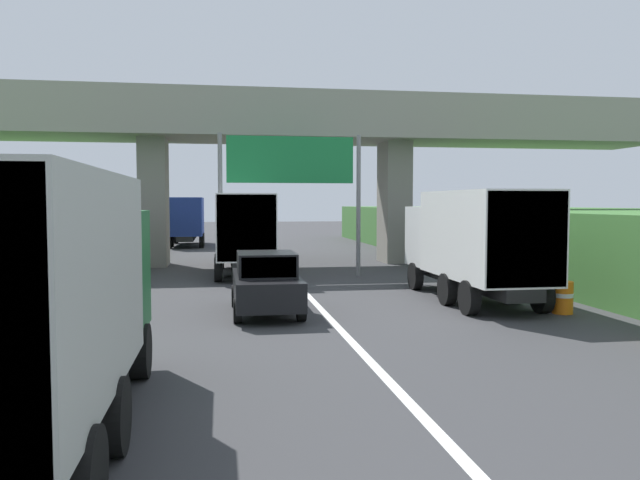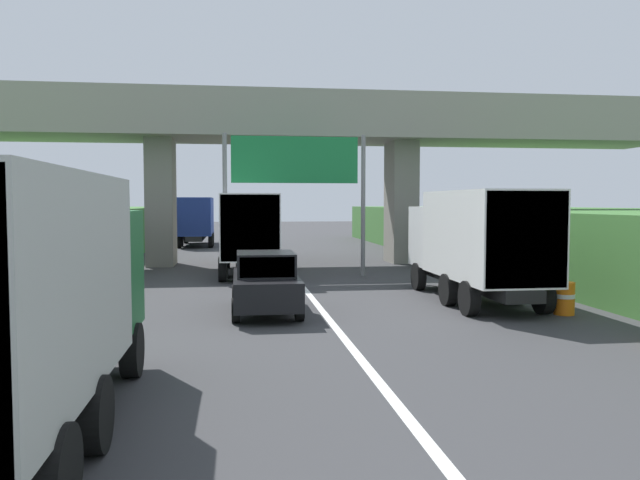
% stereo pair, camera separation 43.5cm
% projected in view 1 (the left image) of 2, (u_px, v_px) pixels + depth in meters
% --- Properties ---
extents(lane_centre_stripe, '(0.20, 87.88, 0.01)m').
position_uv_depth(lane_centre_stripe, '(291.00, 278.00, 25.54)').
color(lane_centre_stripe, white).
rests_on(lane_centre_stripe, ground).
extents(overpass_bridge, '(40.00, 4.80, 8.39)m').
position_uv_depth(overpass_bridge, '(277.00, 136.00, 31.06)').
color(overpass_bridge, gray).
rests_on(overpass_bridge, ground).
extents(overhead_highway_sign, '(5.88, 0.18, 5.89)m').
position_uv_depth(overhead_highway_sign, '(291.00, 171.00, 25.43)').
color(overhead_highway_sign, slate).
rests_on(overhead_highway_sign, ground).
extents(truck_orange, '(2.44, 7.30, 3.44)m').
position_uv_depth(truck_orange, '(243.00, 230.00, 26.49)').
color(truck_orange, black).
rests_on(truck_orange, ground).
extents(truck_blue, '(2.44, 7.30, 3.44)m').
position_uv_depth(truck_blue, '(187.00, 219.00, 44.39)').
color(truck_blue, black).
rests_on(truck_blue, ground).
extents(truck_green, '(2.44, 7.30, 3.44)m').
position_uv_depth(truck_green, '(32.00, 293.00, 7.90)').
color(truck_green, black).
rests_on(truck_green, ground).
extents(truck_white, '(2.44, 7.30, 3.44)m').
position_uv_depth(truck_white, '(474.00, 240.00, 19.35)').
color(truck_white, black).
rests_on(truck_white, ground).
extents(car_black, '(1.86, 4.10, 1.72)m').
position_uv_depth(car_black, '(266.00, 283.00, 17.22)').
color(car_black, black).
rests_on(car_black, ground).
extents(construction_barrel_2, '(0.57, 0.57, 0.90)m').
position_uv_depth(construction_barrel_2, '(563.00, 297.00, 17.29)').
color(construction_barrel_2, orange).
rests_on(construction_barrel_2, ground).
extents(construction_barrel_3, '(0.57, 0.57, 0.90)m').
position_uv_depth(construction_barrel_3, '(495.00, 279.00, 21.38)').
color(construction_barrel_3, orange).
rests_on(construction_barrel_3, ground).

